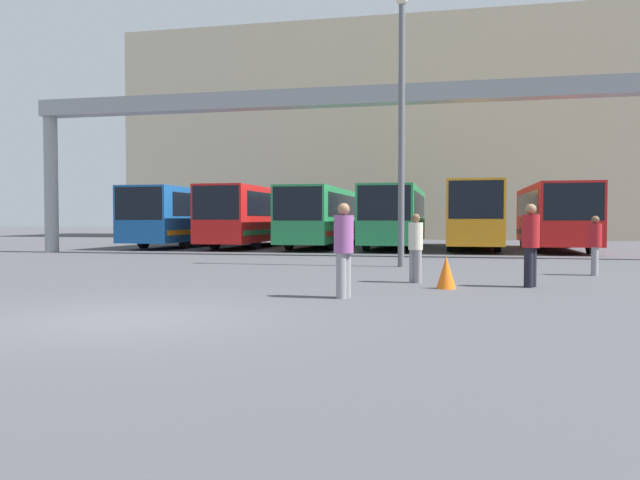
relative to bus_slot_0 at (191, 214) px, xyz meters
The scene contains 15 objects.
ground_plane 25.90m from the bus_slot_0, 68.30° to the right, with size 200.00×200.00×0.00m, color #47474C.
building_backdrop 22.39m from the bus_slot_0, 63.56° to the left, with size 41.91×12.00×16.37m.
overhead_gantry 12.83m from the bus_slot_0, 38.67° to the right, with size 26.38×0.80×6.77m.
bus_slot_0 is the anchor object (origin of this frame).
bus_slot_1 3.82m from the bus_slot_0, ahead, with size 2.46×11.61×3.12m.
bus_slot_2 7.64m from the bus_slot_0, ahead, with size 2.46×11.52×3.04m.
bus_slot_3 11.48m from the bus_slot_0, ahead, with size 2.51×10.73×3.05m.
bus_slot_4 15.28m from the bus_slot_0, ahead, with size 2.45×11.67×3.21m.
bus_slot_5 19.13m from the bus_slot_0, ahead, with size 2.55×10.01×3.06m.
pedestrian_mid_right 24.25m from the bus_slot_0, 48.51° to the right, with size 0.38×0.38×1.84m.
pedestrian_mid_left 24.28m from the bus_slot_0, 59.39° to the right, with size 0.38×0.38×1.81m.
pedestrian_far_center 22.30m from the bus_slot_0, 52.64° to the right, with size 0.34×0.34×1.63m.
pedestrian_near_right 23.38m from the bus_slot_0, 39.26° to the right, with size 0.33×0.33×1.59m.
traffic_cone 23.66m from the bus_slot_0, 52.90° to the right, with size 0.42×0.42×0.71m.
lamp_post 18.34m from the bus_slot_0, 45.17° to the right, with size 0.36×0.36×8.50m.
Camera 1 is at (4.85, -8.53, 1.51)m, focal length 35.00 mm.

